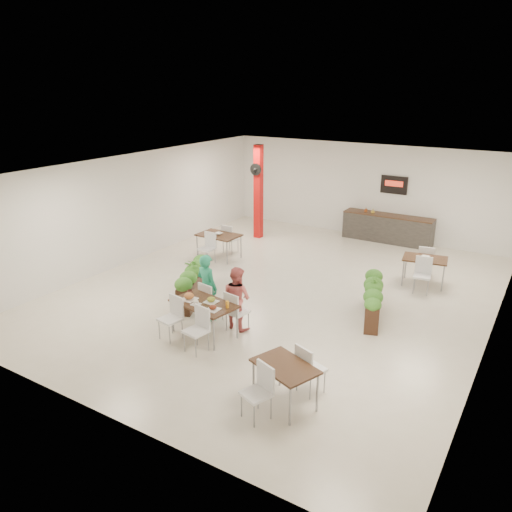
{
  "coord_description": "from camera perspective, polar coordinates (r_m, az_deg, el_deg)",
  "views": [
    {
      "loc": [
        5.73,
        -10.53,
        5.14
      ],
      "look_at": [
        -0.35,
        -0.67,
        1.1
      ],
      "focal_mm": 35.0,
      "sensor_mm": 36.0,
      "label": 1
    }
  ],
  "objects": [
    {
      "name": "room_shell",
      "position": [
        12.39,
        2.99,
        4.55
      ],
      "size": [
        10.1,
        12.1,
        3.22
      ],
      "color": "white",
      "rests_on": "ground"
    },
    {
      "name": "planter_right",
      "position": [
        11.72,
        13.2,
        -4.65
      ],
      "size": [
        0.87,
        1.83,
        0.99
      ],
      "rotation": [
        0.0,
        0.0,
        1.89
      ],
      "color": "black",
      "rests_on": "ground"
    },
    {
      "name": "side_table_a",
      "position": [
        15.32,
        -4.27,
        2.07
      ],
      "size": [
        1.29,
        1.63,
        0.92
      ],
      "rotation": [
        0.0,
        0.0,
        -0.03
      ],
      "color": "black",
      "rests_on": "ground"
    },
    {
      "name": "red_column",
      "position": [
        17.13,
        0.26,
        7.44
      ],
      "size": [
        0.4,
        0.41,
        3.2
      ],
      "color": "#B30C0B",
      "rests_on": "ground"
    },
    {
      "name": "main_table",
      "position": [
        10.66,
        -6.02,
        -5.87
      ],
      "size": [
        1.52,
        1.8,
        0.92
      ],
      "rotation": [
        0.0,
        0.0,
        -0.17
      ],
      "color": "black",
      "rests_on": "ground"
    },
    {
      "name": "side_table_c",
      "position": [
        8.46,
        3.34,
        -13.15
      ],
      "size": [
        1.25,
        1.66,
        0.92
      ],
      "rotation": [
        0.0,
        0.0,
        -0.36
      ],
      "color": "black",
      "rests_on": "ground"
    },
    {
      "name": "service_counter",
      "position": [
        17.49,
        14.8,
        3.16
      ],
      "size": [
        3.0,
        0.64,
        2.2
      ],
      "color": "#292624",
      "rests_on": "ground"
    },
    {
      "name": "side_table_b",
      "position": [
        13.96,
        18.73,
        -0.71
      ],
      "size": [
        1.23,
        1.67,
        0.92
      ],
      "rotation": [
        0.0,
        0.0,
        0.16
      ],
      "color": "black",
      "rests_on": "ground"
    },
    {
      "name": "diner_man",
      "position": [
        11.29,
        -5.61,
        -3.58
      ],
      "size": [
        0.62,
        0.46,
        1.56
      ],
      "primitive_type": "imported",
      "rotation": [
        0.0,
        0.0,
        2.97
      ],
      "color": "#25A276",
      "rests_on": "ground"
    },
    {
      "name": "planter_left",
      "position": [
        12.41,
        -7.17,
        -2.76
      ],
      "size": [
        1.07,
        1.92,
        1.07
      ],
      "rotation": [
        0.0,
        0.0,
        1.98
      ],
      "color": "black",
      "rests_on": "ground"
    },
    {
      "name": "diner_woman",
      "position": [
        10.89,
        -2.22,
        -4.79
      ],
      "size": [
        0.77,
        0.65,
        1.42
      ],
      "primitive_type": "imported",
      "rotation": [
        0.0,
        0.0,
        2.97
      ],
      "color": "#CF5D5C",
      "rests_on": "ground"
    },
    {
      "name": "ground",
      "position": [
        13.04,
        2.84,
        -4.01
      ],
      "size": [
        12.0,
        12.0,
        0.0
      ],
      "primitive_type": "plane",
      "color": "beige",
      "rests_on": "ground"
    }
  ]
}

